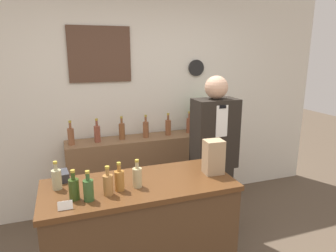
% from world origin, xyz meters
% --- Properties ---
extents(back_wall, '(5.20, 0.09, 2.70)m').
position_xyz_m(back_wall, '(-0.00, 2.00, 1.36)').
color(back_wall, silver).
rests_on(back_wall, ground_plane).
extents(back_shelf, '(2.01, 0.36, 0.94)m').
position_xyz_m(back_shelf, '(0.15, 1.76, 0.47)').
color(back_shelf, brown).
rests_on(back_shelf, ground_plane).
extents(display_counter, '(1.42, 0.62, 0.98)m').
position_xyz_m(display_counter, '(-0.33, 0.48, 0.49)').
color(display_counter, '#4C331E').
rests_on(display_counter, ground_plane).
extents(shopkeeper, '(0.43, 0.27, 1.71)m').
position_xyz_m(shopkeeper, '(0.58, 1.01, 0.85)').
color(shopkeeper, black).
rests_on(shopkeeper, ground_plane).
extents(potted_plant, '(0.33, 0.33, 0.42)m').
position_xyz_m(potted_plant, '(0.85, 1.77, 1.18)').
color(potted_plant, '#4C3D2D').
rests_on(potted_plant, back_shelf).
extents(paper_bag, '(0.16, 0.13, 0.28)m').
position_xyz_m(paper_bag, '(0.28, 0.46, 1.11)').
color(paper_bag, tan).
rests_on(paper_bag, display_counter).
extents(price_card_left, '(0.09, 0.02, 0.06)m').
position_xyz_m(price_card_left, '(-0.86, 0.25, 1.00)').
color(price_card_left, white).
rests_on(price_card_left, display_counter).
extents(gift_box, '(0.13, 0.16, 0.07)m').
position_xyz_m(gift_box, '(-0.88, 0.72, 1.01)').
color(gift_box, '#2D2D33').
rests_on(gift_box, display_counter).
extents(counter_bottle_0, '(0.07, 0.07, 0.21)m').
position_xyz_m(counter_bottle_0, '(-0.91, 0.58, 1.05)').
color(counter_bottle_0, tan).
rests_on(counter_bottle_0, display_counter).
extents(counter_bottle_1, '(0.07, 0.07, 0.21)m').
position_xyz_m(counter_bottle_1, '(-0.80, 0.37, 1.05)').
color(counter_bottle_1, '#324819').
rests_on(counter_bottle_1, display_counter).
extents(counter_bottle_2, '(0.07, 0.07, 0.21)m').
position_xyz_m(counter_bottle_2, '(-0.71, 0.33, 1.05)').
color(counter_bottle_2, '#345629').
rests_on(counter_bottle_2, display_counter).
extents(counter_bottle_3, '(0.07, 0.07, 0.21)m').
position_xyz_m(counter_bottle_3, '(-0.58, 0.36, 1.05)').
color(counter_bottle_3, '#A7733D').
rests_on(counter_bottle_3, display_counter).
extents(counter_bottle_4, '(0.07, 0.07, 0.21)m').
position_xyz_m(counter_bottle_4, '(-0.49, 0.41, 1.05)').
color(counter_bottle_4, '#A76D2E').
rests_on(counter_bottle_4, display_counter).
extents(counter_bottle_5, '(0.07, 0.07, 0.21)m').
position_xyz_m(counter_bottle_5, '(-0.36, 0.42, 1.05)').
color(counter_bottle_5, tan).
rests_on(counter_bottle_5, display_counter).
extents(shelf_bottle_0, '(0.07, 0.07, 0.27)m').
position_xyz_m(shelf_bottle_0, '(-0.77, 1.74, 1.04)').
color(shelf_bottle_0, brown).
rests_on(shelf_bottle_0, back_shelf).
extents(shelf_bottle_1, '(0.07, 0.07, 0.27)m').
position_xyz_m(shelf_bottle_1, '(-0.49, 1.76, 1.04)').
color(shelf_bottle_1, brown).
rests_on(shelf_bottle_1, back_shelf).
extents(shelf_bottle_2, '(0.07, 0.07, 0.27)m').
position_xyz_m(shelf_bottle_2, '(-0.21, 1.77, 1.04)').
color(shelf_bottle_2, brown).
rests_on(shelf_bottle_2, back_shelf).
extents(shelf_bottle_3, '(0.07, 0.07, 0.27)m').
position_xyz_m(shelf_bottle_3, '(0.07, 1.76, 1.04)').
color(shelf_bottle_3, brown).
rests_on(shelf_bottle_3, back_shelf).
extents(shelf_bottle_4, '(0.07, 0.07, 0.27)m').
position_xyz_m(shelf_bottle_4, '(0.35, 1.76, 1.04)').
color(shelf_bottle_4, brown).
rests_on(shelf_bottle_4, back_shelf).
extents(shelf_bottle_5, '(0.07, 0.07, 0.27)m').
position_xyz_m(shelf_bottle_5, '(0.63, 1.78, 1.04)').
color(shelf_bottle_5, brown).
rests_on(shelf_bottle_5, back_shelf).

